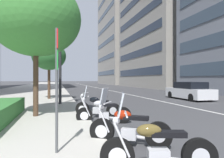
% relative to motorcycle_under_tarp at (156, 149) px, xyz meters
% --- Properties ---
extents(sidewalk_right_plaza, '(160.00, 10.29, 0.15)m').
position_rel_motorcycle_under_tarp_xyz_m(sidewalk_right_plaza, '(29.86, 5.65, -0.37)').
color(sidewalk_right_plaza, '#B2ADA3').
rests_on(sidewalk_right_plaza, ground).
extents(lane_centre_stripe, '(110.00, 0.16, 0.01)m').
position_rel_motorcycle_under_tarp_xyz_m(lane_centre_stripe, '(34.86, -6.11, -0.44)').
color(lane_centre_stripe, silver).
rests_on(lane_centre_stripe, ground).
extents(motorcycle_under_tarp, '(0.82, 2.09, 1.48)m').
position_rel_motorcycle_under_tarp_xyz_m(motorcycle_under_tarp, '(0.00, 0.00, 0.00)').
color(motorcycle_under_tarp, black).
rests_on(motorcycle_under_tarp, ground).
extents(motorcycle_mid_row, '(1.24, 1.90, 1.50)m').
position_rel_motorcycle_under_tarp_xyz_m(motorcycle_mid_row, '(1.52, -0.01, 0.01)').
color(motorcycle_mid_row, black).
rests_on(motorcycle_mid_row, ground).
extents(motorcycle_second_in_row, '(0.70, 2.13, 1.48)m').
position_rel_motorcycle_under_tarp_xyz_m(motorcycle_second_in_row, '(4.20, 0.04, -0.00)').
color(motorcycle_second_in_row, black).
rests_on(motorcycle_second_in_row, ground).
extents(motorcycle_by_sign_pole, '(1.32, 1.89, 1.11)m').
position_rel_motorcycle_under_tarp_xyz_m(motorcycle_by_sign_pole, '(5.51, 0.00, -0.02)').
color(motorcycle_by_sign_pole, black).
rests_on(motorcycle_by_sign_pole, ground).
extents(car_lead_in_lane, '(4.63, 1.99, 1.51)m').
position_rel_motorcycle_under_tarp_xyz_m(car_lead_in_lane, '(11.17, -9.18, 0.27)').
color(car_lead_in_lane, silver).
rests_on(car_lead_in_lane, ground).
extents(parking_sign_by_curb, '(0.32, 0.06, 2.68)m').
position_rel_motorcycle_under_tarp_xyz_m(parking_sign_by_curb, '(1.11, 1.76, 1.38)').
color(parking_sign_by_curb, '#47494C').
rests_on(parking_sign_by_curb, sidewalk_right_plaza).
extents(street_lamp_with_banners, '(1.26, 2.38, 8.75)m').
position_rel_motorcycle_under_tarp_xyz_m(street_lamp_with_banners, '(9.79, 1.27, 4.86)').
color(street_lamp_with_banners, '#232326').
rests_on(street_lamp_with_banners, sidewalk_right_plaza).
extents(street_tree_by_lamp_post, '(3.86, 3.86, 5.84)m').
position_rel_motorcycle_under_tarp_xyz_m(street_tree_by_lamp_post, '(5.72, 2.64, 3.91)').
color(street_tree_by_lamp_post, '#473323').
rests_on(street_tree_by_lamp_post, sidewalk_right_plaza).
extents(street_tree_mid_sidewalk, '(2.70, 2.70, 4.64)m').
position_rel_motorcycle_under_tarp_xyz_m(street_tree_mid_sidewalk, '(13.47, 2.41, 3.18)').
color(street_tree_mid_sidewalk, '#473323').
rests_on(street_tree_mid_sidewalk, sidewalk_right_plaza).
extents(office_tower_mid_left, '(26.08, 17.92, 50.08)m').
position_rel_motorcycle_under_tarp_xyz_m(office_tower_mid_left, '(65.18, -23.63, 24.60)').
color(office_tower_mid_left, gray).
rests_on(office_tower_mid_left, ground).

